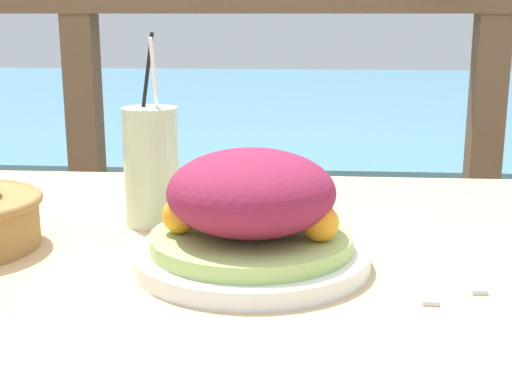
% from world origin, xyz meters
% --- Properties ---
extents(patio_table, '(1.18, 0.84, 0.72)m').
position_xyz_m(patio_table, '(0.00, 0.00, 0.63)').
color(patio_table, tan).
rests_on(patio_table, ground_plane).
extents(railing_fence, '(2.80, 0.08, 1.08)m').
position_xyz_m(railing_fence, '(0.00, 0.81, 0.77)').
color(railing_fence, brown).
rests_on(railing_fence, ground_plane).
extents(sea_backdrop, '(12.00, 4.00, 0.53)m').
position_xyz_m(sea_backdrop, '(0.00, 3.31, 0.27)').
color(sea_backdrop, teal).
rests_on(sea_backdrop, ground_plane).
extents(salad_plate, '(0.27, 0.27, 0.13)m').
position_xyz_m(salad_plate, '(0.01, -0.04, 0.78)').
color(salad_plate, silver).
rests_on(salad_plate, patio_table).
extents(drink_glass, '(0.07, 0.08, 0.25)m').
position_xyz_m(drink_glass, '(-0.14, 0.11, 0.80)').
color(drink_glass, beige).
rests_on(drink_glass, patio_table).
extents(fork, '(0.03, 0.18, 0.00)m').
position_xyz_m(fork, '(0.20, -0.05, 0.72)').
color(fork, silver).
rests_on(fork, patio_table).
extents(knife, '(0.02, 0.18, 0.00)m').
position_xyz_m(knife, '(0.24, -0.02, 0.72)').
color(knife, silver).
rests_on(knife, patio_table).
extents(orange_near_basket, '(0.07, 0.07, 0.07)m').
position_xyz_m(orange_near_basket, '(0.05, 0.21, 0.75)').
color(orange_near_basket, orange).
rests_on(orange_near_basket, patio_table).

